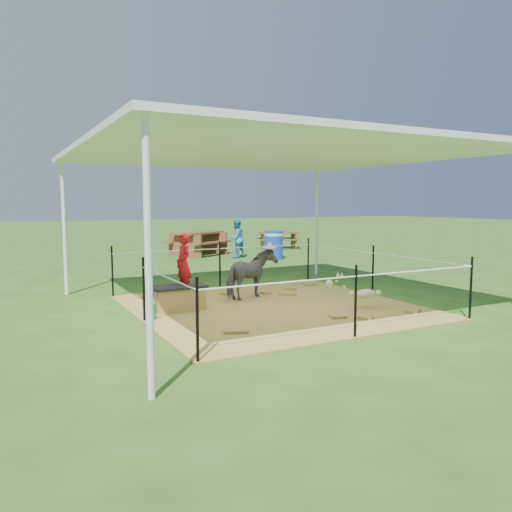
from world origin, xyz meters
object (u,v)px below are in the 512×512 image
foal (366,292)px  distant_person (236,239)px  woman (183,258)px  picnic_table_near (199,244)px  green_bottle (154,312)px  picnic_table_far (278,240)px  trash_barrel (274,245)px  straw_bale (178,299)px  pony (251,274)px

foal → distant_person: distant_person is taller
woman → foal: 3.15m
woman → picnic_table_near: (3.50, 8.32, -0.51)m
green_bottle → distant_person: 8.97m
foal → picnic_table_far: bearing=71.0°
green_bottle → picnic_table_near: size_ratio=0.12×
woman → foal: (2.81, -1.30, -0.61)m
green_bottle → trash_barrel: (5.86, 6.50, 0.31)m
straw_bale → trash_barrel: bearing=48.8°
pony → picnic_table_near: 8.24m
foal → picnic_table_far: size_ratio=0.62×
woman → distant_person: 8.23m
trash_barrel → picnic_table_near: trash_barrel is taller
pony → trash_barrel: bearing=-56.3°
green_bottle → picnic_table_far: size_ratio=0.15×
trash_barrel → picnic_table_near: 2.84m
foal → picnic_table_near: size_ratio=0.50×
pony → picnic_table_far: (5.80, 8.88, -0.16)m
foal → woman: bearing=159.0°
green_bottle → trash_barrel: bearing=48.0°
distant_person → picnic_table_near: bearing=-76.2°
picnic_table_near → picnic_table_far: bearing=-18.4°
pony → trash_barrel: (3.76, 5.70, -0.03)m
straw_bale → pony: 1.60m
straw_bale → picnic_table_near: size_ratio=0.43×
pony → picnic_table_far: pony is taller
straw_bale → foal: size_ratio=0.86×
woman → pony: size_ratio=0.93×
trash_barrel → distant_person: distant_person is taller
woman → trash_barrel: 8.00m
straw_bale → distant_person: 8.29m
foal → green_bottle: bearing=170.1°
picnic_table_far → pony: bearing=-101.2°
woman → green_bottle: woman is taller
straw_bale → foal: 3.18m
green_bottle → distant_person: bearing=56.3°
pony → trash_barrel: pony is taller
picnic_table_near → pony: bearing=-136.4°
woman → straw_bale: bearing=-94.0°
green_bottle → pony: bearing=20.9°
picnic_table_near → distant_person: (0.82, -1.33, 0.23)m
picnic_table_far → straw_bale: bearing=-106.6°
pony → foal: size_ratio=1.11×
green_bottle → distant_person: (4.97, 7.45, 0.49)m
straw_bale → woman: bearing=0.0°
picnic_table_near → distant_person: 1.58m
green_bottle → picnic_table_far: 12.49m
woman → foal: bearing=61.1°
picnic_table_far → distant_person: size_ratio=1.24×
straw_bale → trash_barrel: (5.31, 6.05, 0.24)m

